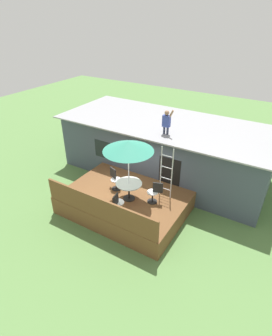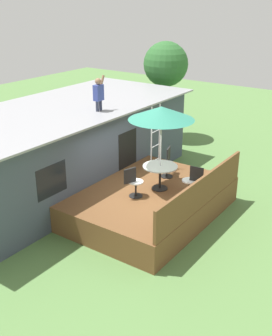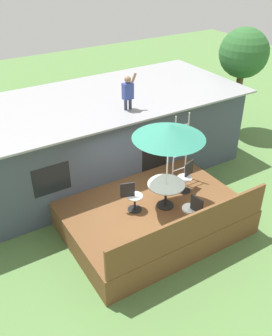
% 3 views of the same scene
% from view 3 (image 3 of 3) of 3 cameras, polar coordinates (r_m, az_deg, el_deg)
% --- Properties ---
extents(ground_plane, '(40.00, 40.00, 0.00)m').
position_cam_3_polar(ground_plane, '(11.32, 2.29, -8.74)').
color(ground_plane, '#567F42').
extents(house, '(10.50, 4.50, 2.77)m').
position_cam_3_polar(house, '(13.17, -6.29, 4.69)').
color(house, '#424C5B').
rests_on(house, ground).
extents(deck, '(4.95, 3.72, 0.80)m').
position_cam_3_polar(deck, '(11.06, 2.33, -7.17)').
color(deck, brown).
rests_on(deck, ground).
extents(deck_railing, '(4.85, 0.08, 0.90)m').
position_cam_3_polar(deck_railing, '(9.43, 8.61, -8.98)').
color(deck_railing, brown).
rests_on(deck_railing, deck).
extents(patio_table, '(1.04, 1.04, 0.74)m').
position_cam_3_polar(patio_table, '(10.45, 4.57, -3.14)').
color(patio_table, black).
rests_on(patio_table, deck).
extents(patio_umbrella, '(1.90, 1.90, 2.54)m').
position_cam_3_polar(patio_umbrella, '(9.55, 5.02, 5.55)').
color(patio_umbrella, silver).
rests_on(patio_umbrella, deck).
extents(step_ladder, '(0.52, 0.04, 2.20)m').
position_cam_3_polar(step_ladder, '(11.40, 6.75, 3.00)').
color(step_ladder, silver).
rests_on(step_ladder, deck).
extents(person_figure, '(0.47, 0.20, 1.11)m').
position_cam_3_polar(person_figure, '(11.56, -1.21, 11.68)').
color(person_figure, '#33384C').
rests_on(person_figure, house).
extents(patio_chair_left, '(0.60, 0.44, 0.92)m').
position_cam_3_polar(patio_chair_left, '(10.33, -0.59, -4.37)').
color(patio_chair_left, black).
rests_on(patio_chair_left, deck).
extents(patio_chair_right, '(0.61, 0.44, 0.92)m').
position_cam_3_polar(patio_chair_right, '(11.24, 7.61, -1.36)').
color(patio_chair_right, black).
rests_on(patio_chair_right, deck).
extents(patio_chair_near, '(0.44, 0.62, 0.92)m').
position_cam_3_polar(patio_chair_near, '(9.97, 8.54, -6.30)').
color(patio_chair_near, black).
rests_on(patio_chair_near, deck).
extents(backyard_tree, '(1.97, 1.97, 4.37)m').
position_cam_3_polar(backyard_tree, '(16.15, 16.01, 16.23)').
color(backyard_tree, brown).
rests_on(backyard_tree, ground).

